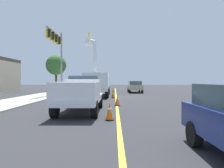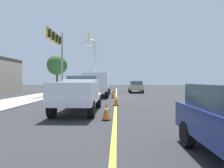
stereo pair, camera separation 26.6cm
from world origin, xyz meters
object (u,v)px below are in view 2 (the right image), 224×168
(utility_bucket_truck, at_px, (98,82))
(traffic_signal_mast, at_px, (58,47))
(passing_minivan, at_px, (136,86))
(traffic_cone_mid_front, at_px, (116,100))
(traffic_cone_leading, at_px, (106,111))
(traffic_cone_mid_rear, at_px, (113,95))
(traffic_cone_trailing, at_px, (114,91))
(service_pickup_truck, at_px, (79,92))

(utility_bucket_truck, bearing_deg, traffic_signal_mast, 75.69)
(passing_minivan, xyz_separation_m, traffic_cone_mid_front, (-15.85, 2.31, -0.60))
(traffic_cone_leading, bearing_deg, traffic_signal_mast, 25.04)
(utility_bucket_truck, relative_size, traffic_cone_mid_rear, 11.54)
(traffic_cone_mid_rear, bearing_deg, traffic_cone_leading, -178.62)
(traffic_cone_leading, distance_m, traffic_cone_trailing, 18.40)
(service_pickup_truck, distance_m, passing_minivan, 19.26)
(traffic_cone_leading, xyz_separation_m, traffic_cone_mid_rear, (11.38, 0.28, -0.04))
(utility_bucket_truck, bearing_deg, traffic_cone_leading, -171.41)
(service_pickup_truck, bearing_deg, traffic_cone_leading, -142.14)
(service_pickup_truck, distance_m, traffic_cone_mid_front, 3.62)
(traffic_cone_mid_front, xyz_separation_m, traffic_signal_mast, (10.18, 7.42, 5.40))
(traffic_cone_mid_rear, bearing_deg, passing_minivan, -16.48)
(service_pickup_truck, relative_size, traffic_cone_leading, 7.10)
(utility_bucket_truck, bearing_deg, traffic_cone_mid_front, -165.02)
(traffic_cone_leading, bearing_deg, passing_minivan, -6.98)
(service_pickup_truck, distance_m, traffic_signal_mast, 14.93)
(passing_minivan, distance_m, traffic_cone_mid_front, 16.03)
(service_pickup_truck, distance_m, traffic_cone_trailing, 16.22)
(traffic_cone_mid_front, height_order, traffic_cone_mid_rear, traffic_cone_mid_front)
(traffic_cone_leading, distance_m, traffic_cone_mid_front, 5.16)
(service_pickup_truck, xyz_separation_m, passing_minivan, (18.77, -4.31, -0.15))
(traffic_cone_trailing, relative_size, traffic_signal_mast, 0.09)
(passing_minivan, height_order, traffic_cone_mid_front, passing_minivan)
(utility_bucket_truck, distance_m, traffic_signal_mast, 6.66)
(utility_bucket_truck, bearing_deg, traffic_cone_mid_rear, -145.34)
(traffic_cone_mid_front, bearing_deg, utility_bucket_truck, 14.98)
(traffic_cone_mid_rear, bearing_deg, traffic_cone_mid_front, -175.11)
(passing_minivan, xyz_separation_m, traffic_cone_leading, (-21.01, 2.57, -0.58))
(utility_bucket_truck, distance_m, passing_minivan, 8.41)
(traffic_cone_leading, relative_size, traffic_signal_mast, 0.10)
(traffic_cone_leading, relative_size, traffic_cone_trailing, 1.07)
(utility_bucket_truck, relative_size, traffic_cone_mid_front, 10.80)
(passing_minivan, xyz_separation_m, traffic_cone_mid_rear, (-9.62, 2.85, -0.62))
(traffic_cone_mid_front, bearing_deg, service_pickup_truck, 145.74)
(utility_bucket_truck, relative_size, passing_minivan, 1.70)
(traffic_cone_mid_rear, relative_size, traffic_cone_trailing, 0.96)
(passing_minivan, distance_m, traffic_cone_trailing, 4.08)
(traffic_cone_mid_rear, xyz_separation_m, traffic_signal_mast, (3.96, 6.89, 5.42))
(service_pickup_truck, xyz_separation_m, traffic_cone_mid_front, (2.93, -1.99, -0.74))
(utility_bucket_truck, distance_m, traffic_cone_leading, 14.27)
(service_pickup_truck, bearing_deg, traffic_signal_mast, 22.50)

